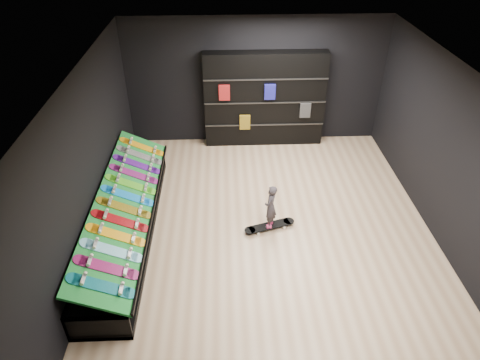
{
  "coord_description": "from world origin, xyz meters",
  "views": [
    {
      "loc": [
        -0.76,
        -5.97,
        5.25
      ],
      "look_at": [
        -0.5,
        0.2,
        1.0
      ],
      "focal_mm": 32.0,
      "sensor_mm": 36.0,
      "label": 1
    }
  ],
  "objects_px": {
    "display_rack": "(127,223)",
    "floor_skateboard": "(270,227)",
    "child": "(270,214)",
    "back_shelving": "(264,100)"
  },
  "relations": [
    {
      "from": "display_rack",
      "to": "floor_skateboard",
      "type": "distance_m",
      "value": 2.6
    },
    {
      "from": "child",
      "to": "display_rack",
      "type": "bearing_deg",
      "value": -64.34
    },
    {
      "from": "floor_skateboard",
      "to": "display_rack",
      "type": "bearing_deg",
      "value": 163.5
    },
    {
      "from": "back_shelving",
      "to": "floor_skateboard",
      "type": "relative_size",
      "value": 2.87
    },
    {
      "from": "back_shelving",
      "to": "child",
      "type": "xyz_separation_m",
      "value": [
        -0.16,
        -3.29,
        -0.78
      ]
    },
    {
      "from": "display_rack",
      "to": "back_shelving",
      "type": "relative_size",
      "value": 1.6
    },
    {
      "from": "floor_skateboard",
      "to": "child",
      "type": "relative_size",
      "value": 1.88
    },
    {
      "from": "back_shelving",
      "to": "child",
      "type": "bearing_deg",
      "value": -92.86
    },
    {
      "from": "back_shelving",
      "to": "child",
      "type": "distance_m",
      "value": 3.39
    },
    {
      "from": "floor_skateboard",
      "to": "child",
      "type": "xyz_separation_m",
      "value": [
        -0.0,
        -0.0,
        0.3
      ]
    }
  ]
}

